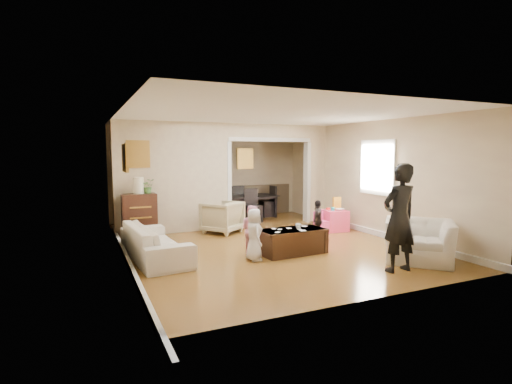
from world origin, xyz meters
name	(u,v)px	position (x,y,z in m)	size (l,w,h in m)	color
floor	(260,242)	(0.00, 0.00, 0.00)	(7.00, 7.00, 0.00)	olive
partition_left	(175,178)	(-1.38, 1.80, 1.30)	(2.75, 0.18, 2.60)	beige
partition_right	(314,174)	(2.48, 1.80, 1.30)	(0.55, 0.18, 2.60)	beige
partition_header	(270,131)	(1.10, 1.80, 2.42)	(2.22, 0.18, 0.35)	beige
window_pane	(377,167)	(2.73, -0.40, 1.55)	(0.03, 0.95, 1.10)	white
framed_art_partition	(138,154)	(-2.20, 1.70, 1.85)	(0.45, 0.03, 0.55)	brown
framed_art_sofa_wall	(125,158)	(-2.71, -0.60, 1.80)	(0.03, 0.55, 0.40)	brown
framed_art_alcove	(245,159)	(1.10, 3.44, 1.70)	(0.45, 0.03, 0.55)	brown
sofa	(155,242)	(-2.23, -0.38, 0.31)	(2.09, 0.82, 0.61)	beige
armchair_back	(222,217)	(-0.38, 1.31, 0.37)	(0.79, 0.82, 0.74)	tan
armchair_front	(419,241)	(1.94, -2.41, 0.36)	(1.10, 0.97, 0.72)	beige
dresser	(139,216)	(-2.25, 1.41, 0.50)	(0.72, 0.41, 0.99)	#351910
table_lamp	(139,185)	(-2.25, 1.41, 1.17)	(0.22, 0.22, 0.36)	beige
potted_plant	(148,186)	(-2.05, 1.41, 1.15)	(0.29, 0.25, 0.32)	#417132
coffee_table	(292,241)	(0.19, -1.05, 0.23)	(1.23, 0.61, 0.46)	#341E10
coffee_cup	(298,227)	(0.29, -1.10, 0.51)	(0.11, 0.11, 0.10)	silver
play_table	(335,220)	(2.18, 0.40, 0.25)	(0.52, 0.52, 0.50)	#EC3E69
cereal_box	(337,203)	(2.30, 0.50, 0.65)	(0.20, 0.07, 0.30)	yellow
cyan_cup	(333,209)	(2.08, 0.35, 0.54)	(0.08, 0.08, 0.08)	#22AEAC
toy_block	(328,209)	(2.06, 0.52, 0.53)	(0.08, 0.06, 0.05)	red
play_bowl	(340,210)	(2.23, 0.28, 0.53)	(0.20, 0.20, 0.05)	white
dining_table	(244,207)	(0.87, 2.97, 0.32)	(1.84, 1.02, 0.65)	black
adult_person	(399,218)	(1.17, -2.71, 0.86)	(0.63, 0.41, 1.73)	black
child_kneel_a	(254,235)	(-0.66, -1.20, 0.46)	(0.45, 0.29, 0.92)	silver
child_kneel_b	(252,229)	(-0.51, -0.75, 0.46)	(0.44, 0.35, 0.91)	pink
child_toddler	(318,220)	(1.24, -0.30, 0.43)	(0.51, 0.21, 0.87)	black
craft_papers	(291,229)	(0.16, -1.04, 0.46)	(0.85, 0.48, 0.00)	white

